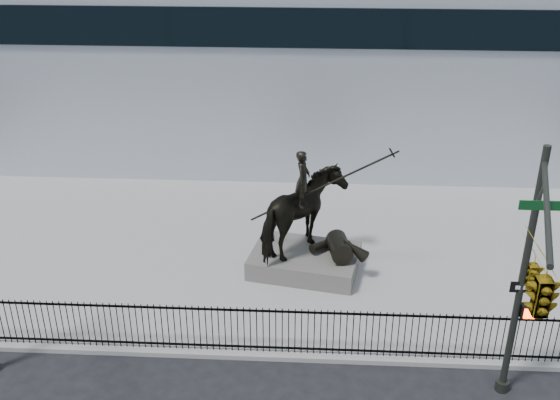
{
  "coord_description": "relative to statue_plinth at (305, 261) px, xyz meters",
  "views": [
    {
      "loc": [
        1.83,
        -13.67,
        12.24
      ],
      "look_at": [
        0.73,
        6.0,
        2.68
      ],
      "focal_mm": 42.0,
      "sensor_mm": 36.0,
      "label": 1
    }
  ],
  "objects": [
    {
      "name": "statue_plinth",
      "position": [
        0.0,
        0.0,
        0.0
      ],
      "size": [
        4.0,
        3.11,
        0.67
      ],
      "primitive_type": "cube",
      "rotation": [
        0.0,
        0.0,
        -0.19
      ],
      "color": "#54524C",
      "rests_on": "plaza"
    },
    {
      "name": "traffic_signal_right",
      "position": [
        4.87,
        -7.75,
        4.36
      ],
      "size": [
        2.17,
        6.86,
        7.0
      ],
      "color": "#252823",
      "rests_on": "ground"
    },
    {
      "name": "plaza",
      "position": [
        -1.6,
        1.25,
        -0.41
      ],
      "size": [
        30.0,
        12.0,
        0.15
      ],
      "primitive_type": "cube",
      "color": "#9A9A97",
      "rests_on": "ground"
    },
    {
      "name": "building",
      "position": [
        -1.6,
        14.25,
        4.01
      ],
      "size": [
        44.0,
        14.0,
        9.0
      ],
      "primitive_type": "cube",
      "color": "silver",
      "rests_on": "ground"
    },
    {
      "name": "picket_fence",
      "position": [
        -1.6,
        -4.5,
        0.42
      ],
      "size": [
        22.1,
        0.1,
        1.5
      ],
      "color": "black",
      "rests_on": "plaza"
    },
    {
      "name": "ground",
      "position": [
        -1.6,
        -5.75,
        -0.49
      ],
      "size": [
        120.0,
        120.0,
        0.0
      ],
      "primitive_type": "plane",
      "color": "black",
      "rests_on": "ground"
    },
    {
      "name": "equestrian_statue",
      "position": [
        0.07,
        -0.01,
        1.75
      ],
      "size": [
        4.54,
        3.26,
        3.91
      ],
      "rotation": [
        0.0,
        0.0,
        -0.19
      ],
      "color": "black",
      "rests_on": "statue_plinth"
    }
  ]
}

